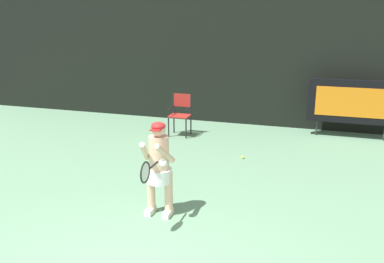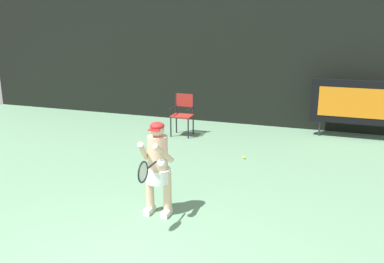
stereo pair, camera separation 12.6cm
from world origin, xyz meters
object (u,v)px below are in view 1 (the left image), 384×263
at_px(scoreboard, 353,102).
at_px(tennis_player, 159,165).
at_px(umpire_chair, 181,112).
at_px(water_bottle, 157,131).
at_px(tennis_racket, 146,172).
at_px(tennis_ball_loose, 243,157).

height_order(scoreboard, tennis_player, tennis_player).
bearing_deg(umpire_chair, scoreboard, 14.39).
bearing_deg(scoreboard, water_bottle, -164.03).
bearing_deg(umpire_chair, tennis_player, -74.94).
distance_m(tennis_racket, tennis_ball_loose, 3.83).
xyz_separation_m(tennis_player, tennis_racket, (0.07, -0.65, 0.14)).
xyz_separation_m(umpire_chair, tennis_ball_loose, (1.94, -1.38, -0.58)).
distance_m(umpire_chair, tennis_ball_loose, 2.45).
xyz_separation_m(water_bottle, tennis_racket, (1.80, -4.75, 0.84)).
bearing_deg(tennis_ball_loose, umpire_chair, 144.45).
height_order(umpire_chair, water_bottle, umpire_chair).
relative_size(umpire_chair, water_bottle, 4.08).
relative_size(tennis_player, tennis_racket, 2.50).
height_order(umpire_chair, tennis_ball_loose, umpire_chair).
bearing_deg(tennis_racket, water_bottle, 127.59).
bearing_deg(tennis_racket, umpire_chair, 120.79).
bearing_deg(water_bottle, tennis_ball_loose, -23.88).
height_order(umpire_chair, tennis_racket, tennis_racket).
distance_m(tennis_player, tennis_racket, 0.67).
bearing_deg(tennis_racket, scoreboard, 80.79).
relative_size(scoreboard, water_bottle, 8.30).
height_order(tennis_racket, tennis_ball_loose, tennis_racket).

